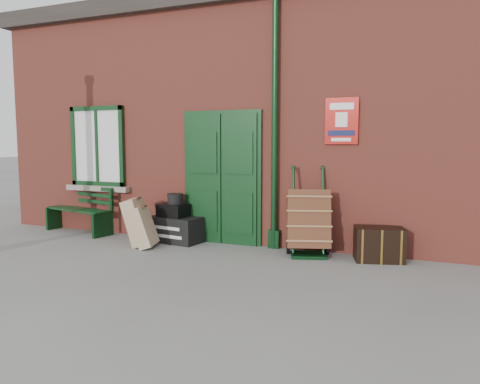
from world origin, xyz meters
The scene contains 10 objects.
ground centered at (0.00, 0.00, 0.00)m, with size 80.00×80.00×0.00m, color gray.
station_building centered at (0.00, 3.49, 2.16)m, with size 10.30×4.30×4.36m.
bench centered at (-3.22, 1.32, 0.46)m, with size 1.54×0.76×0.92m.
houdini_trunk centered at (-1.07, 1.23, 0.22)m, with size 0.89×0.49×0.44m, color black.
strongbox centered at (-1.12, 1.23, 0.56)m, with size 0.49×0.36×0.22m, color black.
hatbox centered at (-1.09, 1.25, 0.75)m, with size 0.27×0.27×0.18m, color black.
suitcase_back centered at (-1.53, 0.75, 0.41)m, with size 0.22×0.56×0.78m, color tan.
suitcase_front centered at (-1.35, 0.65, 0.35)m, with size 0.20×0.50×0.67m, color tan.
porter_trolley centered at (1.27, 1.23, 0.52)m, with size 0.83×0.86×1.33m.
dark_trunk centered at (2.32, 1.25, 0.25)m, with size 0.69×0.45×0.50m, color black.
Camera 1 is at (3.02, -5.73, 1.75)m, focal length 35.00 mm.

